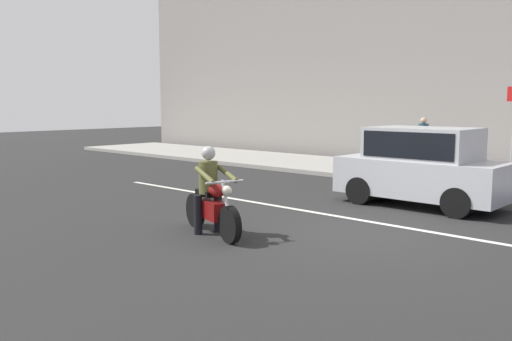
# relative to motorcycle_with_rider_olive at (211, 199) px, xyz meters

# --- Properties ---
(ground_plane) EXTENTS (80.00, 80.00, 0.00)m
(ground_plane) POSITION_rel_motorcycle_with_rider_olive_xyz_m (1.98, 1.93, -0.65)
(ground_plane) COLOR #252525
(sidewalk_slab) EXTENTS (40.00, 4.40, 0.14)m
(sidewalk_slab) POSITION_rel_motorcycle_with_rider_olive_xyz_m (1.98, 9.93, -0.58)
(sidewalk_slab) COLOR #99968E
(sidewalk_slab) RESTS_ON ground_plane
(lane_marking_stripe) EXTENTS (18.00, 0.14, 0.01)m
(lane_marking_stripe) POSITION_rel_motorcycle_with_rider_olive_xyz_m (2.54, 2.83, -0.65)
(lane_marking_stripe) COLOR silver
(lane_marking_stripe) RESTS_ON ground_plane
(motorcycle_with_rider_olive) EXTENTS (2.01, 0.87, 1.59)m
(motorcycle_with_rider_olive) POSITION_rel_motorcycle_with_rider_olive_xyz_m (0.00, 0.00, 0.00)
(motorcycle_with_rider_olive) COLOR black
(motorcycle_with_rider_olive) RESTS_ON ground_plane
(parked_hatchback_silver) EXTENTS (3.72, 1.76, 1.80)m
(parked_hatchback_silver) POSITION_rel_motorcycle_with_rider_olive_xyz_m (1.53, 5.11, 0.28)
(parked_hatchback_silver) COLOR #B2B5BA
(parked_hatchback_silver) RESTS_ON ground_plane
(pedestrian_bystander) EXTENTS (0.34, 0.34, 1.73)m
(pedestrian_bystander) POSITION_rel_motorcycle_with_rider_olive_xyz_m (-1.22, 10.88, 0.50)
(pedestrian_bystander) COLOR black
(pedestrian_bystander) RESTS_ON sidewalk_slab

